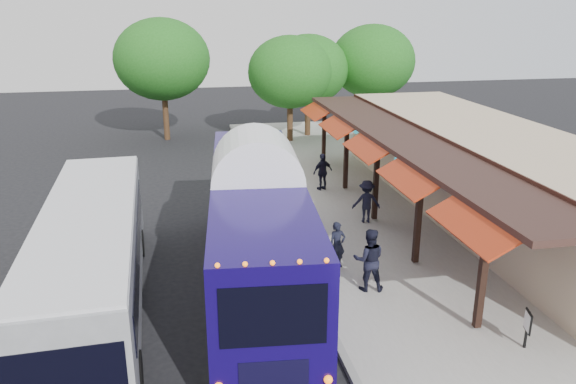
{
  "coord_description": "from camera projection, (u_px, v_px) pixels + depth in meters",
  "views": [
    {
      "loc": [
        -3.51,
        -15.62,
        8.16
      ],
      "look_at": [
        0.17,
        3.24,
        1.8
      ],
      "focal_mm": 35.0,
      "sensor_mm": 36.0,
      "label": 1
    }
  ],
  "objects": [
    {
      "name": "station_shelter",
      "position": [
        486.0,
        173.0,
        22.43
      ],
      "size": [
        8.15,
        20.0,
        3.6
      ],
      "color": "tan",
      "rests_on": "ground"
    },
    {
      "name": "ground",
      "position": [
        302.0,
        278.0,
        17.76
      ],
      "size": [
        90.0,
        90.0,
        0.0
      ],
      "primitive_type": "plane",
      "color": "black",
      "rests_on": "ground"
    },
    {
      "name": "city_bus",
      "position": [
        93.0,
        255.0,
        15.42
      ],
      "size": [
        2.92,
        11.31,
        3.01
      ],
      "rotation": [
        0.0,
        0.0,
        0.04
      ],
      "color": "gray",
      "rests_on": "ground"
    },
    {
      "name": "sidewalk",
      "position": [
        403.0,
        220.0,
        22.37
      ],
      "size": [
        10.0,
        40.0,
        0.15
      ],
      "primitive_type": "cube",
      "color": "#9E9B93",
      "rests_on": "ground"
    },
    {
      "name": "ped_d",
      "position": [
        366.0,
        201.0,
        21.71
      ],
      "size": [
        1.17,
        0.77,
        1.69
      ],
      "primitive_type": "imported",
      "rotation": [
        0.0,
        0.0,
        3.0
      ],
      "color": "black",
      "rests_on": "sidewalk"
    },
    {
      "name": "ped_b",
      "position": [
        369.0,
        260.0,
        16.44
      ],
      "size": [
        1.07,
        0.91,
        1.92
      ],
      "primitive_type": "imported",
      "rotation": [
        0.0,
        0.0,
        2.93
      ],
      "color": "black",
      "rests_on": "sidewalk"
    },
    {
      "name": "tree_far",
      "position": [
        162.0,
        59.0,
        34.68
      ],
      "size": [
        5.92,
        5.92,
        7.58
      ],
      "color": "#382314",
      "rests_on": "ground"
    },
    {
      "name": "tree_mid",
      "position": [
        308.0,
        69.0,
        35.56
      ],
      "size": [
        5.14,
        5.14,
        6.58
      ],
      "color": "#382314",
      "rests_on": "ground"
    },
    {
      "name": "ped_a",
      "position": [
        337.0,
        245.0,
        17.94
      ],
      "size": [
        0.61,
        0.45,
        1.53
      ],
      "primitive_type": "imported",
      "rotation": [
        0.0,
        0.0,
        0.16
      ],
      "color": "black",
      "rests_on": "sidewalk"
    },
    {
      "name": "sign_board",
      "position": [
        528.0,
        323.0,
        13.66
      ],
      "size": [
        0.16,
        0.45,
        1.0
      ],
      "rotation": [
        0.0,
        0.0,
        -0.28
      ],
      "color": "black",
      "rests_on": "sidewalk"
    },
    {
      "name": "tree_right",
      "position": [
        373.0,
        61.0,
        36.81
      ],
      "size": [
        5.57,
        5.57,
        7.13
      ],
      "color": "#382314",
      "rests_on": "ground"
    },
    {
      "name": "curb",
      "position": [
        281.0,
        229.0,
        21.47
      ],
      "size": [
        0.2,
        40.0,
        0.16
      ],
      "primitive_type": "cube",
      "color": "gray",
      "rests_on": "ground"
    },
    {
      "name": "ped_c",
      "position": [
        323.0,
        172.0,
        25.58
      ],
      "size": [
        1.08,
        0.74,
        1.71
      ],
      "primitive_type": "imported",
      "rotation": [
        0.0,
        0.0,
        3.49
      ],
      "color": "black",
      "rests_on": "sidewalk"
    },
    {
      "name": "coach_bus",
      "position": [
        257.0,
        225.0,
        16.49
      ],
      "size": [
        3.6,
        12.2,
        3.85
      ],
      "rotation": [
        0.0,
        0.0,
        -0.09
      ],
      "color": "#130752",
      "rests_on": "ground"
    },
    {
      "name": "tree_left",
      "position": [
        290.0,
        72.0,
        33.98
      ],
      "size": [
        5.14,
        5.14,
        6.59
      ],
      "color": "#382314",
      "rests_on": "ground"
    }
  ]
}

